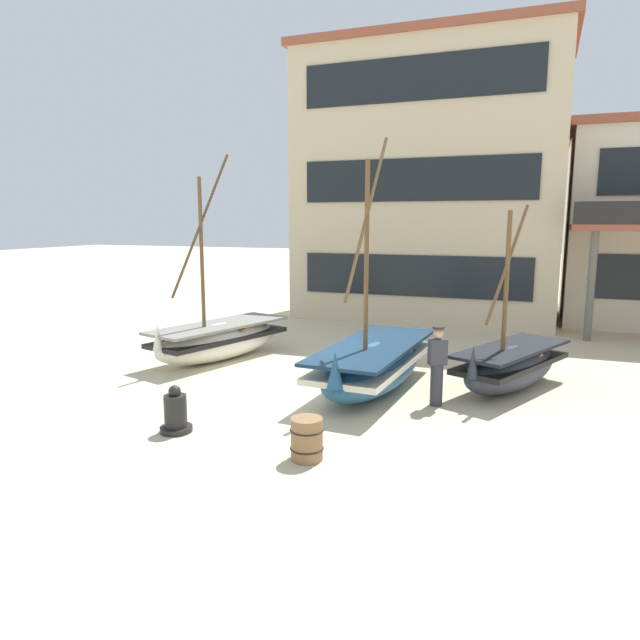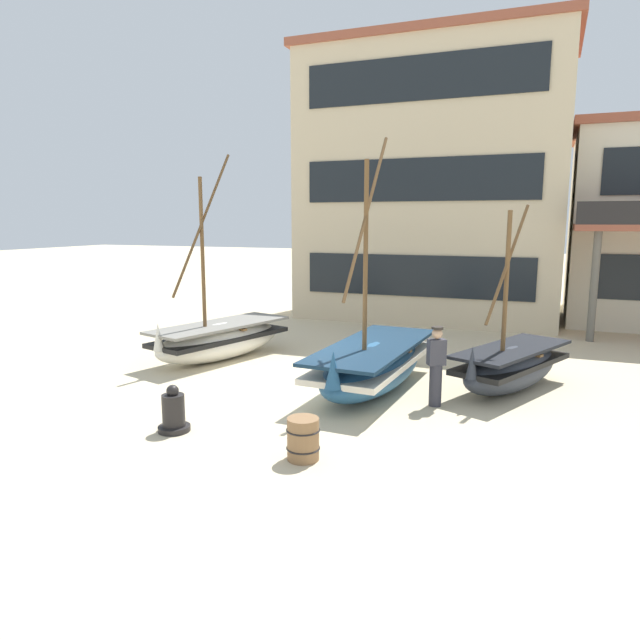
# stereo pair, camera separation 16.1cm
# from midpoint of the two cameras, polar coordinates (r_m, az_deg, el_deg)

# --- Properties ---
(ground_plane) EXTENTS (120.00, 120.00, 0.00)m
(ground_plane) POSITION_cam_midpoint_polar(r_m,az_deg,el_deg) (13.65, -1.86, -6.48)
(ground_plane) COLOR beige
(fishing_boat_near_left) EXTENTS (2.56, 4.49, 5.59)m
(fishing_boat_near_left) POSITION_cam_midpoint_polar(r_m,az_deg,el_deg) (16.26, -10.24, -1.90)
(fishing_boat_near_left) COLOR silver
(fishing_boat_near_left) RESTS_ON ground
(fishing_boat_centre_large) EXTENTS (1.95, 4.89, 5.66)m
(fishing_boat_centre_large) POSITION_cam_midpoint_polar(r_m,az_deg,el_deg) (13.24, 4.96, -4.37)
(fishing_boat_centre_large) COLOR #23517A
(fishing_boat_centre_large) RESTS_ON ground
(fishing_boat_far_right) EXTENTS (2.55, 3.78, 4.18)m
(fishing_boat_far_right) POSITION_cam_midpoint_polar(r_m,az_deg,el_deg) (13.86, 18.02, -4.31)
(fishing_boat_far_right) COLOR #2D333D
(fishing_boat_far_right) RESTS_ON ground
(fisherman_by_hull) EXTENTS (0.42, 0.37, 1.68)m
(fisherman_by_hull) POSITION_cam_midpoint_polar(r_m,az_deg,el_deg) (12.23, 11.13, -4.55)
(fisherman_by_hull) COLOR #33333D
(fisherman_by_hull) RESTS_ON ground
(capstan_winch) EXTENTS (0.59, 0.59, 0.88)m
(capstan_winch) POSITION_cam_midpoint_polar(r_m,az_deg,el_deg) (11.02, -14.50, -8.95)
(capstan_winch) COLOR black
(capstan_winch) RESTS_ON ground
(wooden_barrel) EXTENTS (0.56, 0.56, 0.70)m
(wooden_barrel) POSITION_cam_midpoint_polar(r_m,az_deg,el_deg) (9.51, -1.81, -11.67)
(wooden_barrel) COLOR olive
(wooden_barrel) RESTS_ON ground
(harbor_building_main) EXTENTS (10.16, 5.73, 10.42)m
(harbor_building_main) POSITION_cam_midpoint_polar(r_m,az_deg,el_deg) (23.73, 10.64, 13.04)
(harbor_building_main) COLOR beige
(harbor_building_main) RESTS_ON ground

